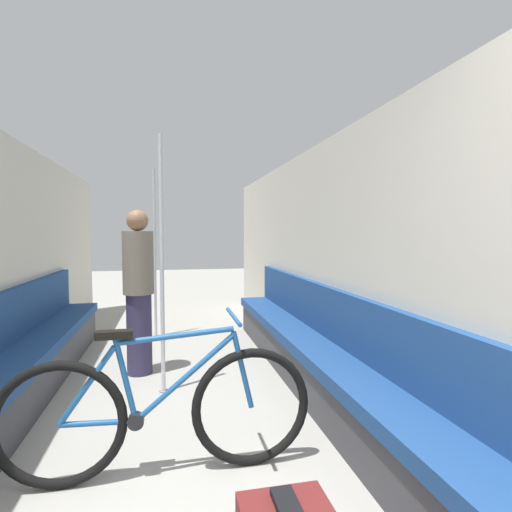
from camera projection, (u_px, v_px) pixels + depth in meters
The scene contains 7 objects.
wall_right at pixel (343, 264), 3.50m from camera, with size 0.10×8.88×2.28m, color beige.
bench_seat_row_left at pixel (11, 377), 3.03m from camera, with size 0.42×4.71×0.92m.
bench_seat_row_right at pixel (314, 356), 3.55m from camera, with size 0.42×4.71×0.92m.
bicycle at pixel (160, 412), 2.29m from camera, with size 1.79×0.46×0.93m.
grab_pole_near at pixel (162, 268), 3.47m from camera, with size 0.08×0.08×2.26m.
grab_pole_far at pixel (155, 256), 5.36m from camera, with size 0.08×0.08×2.26m.
passenger_standing at pixel (139, 290), 3.95m from camera, with size 0.30×0.30×1.63m.
Camera 1 is at (-0.03, -0.40, 1.41)m, focal length 28.00 mm.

